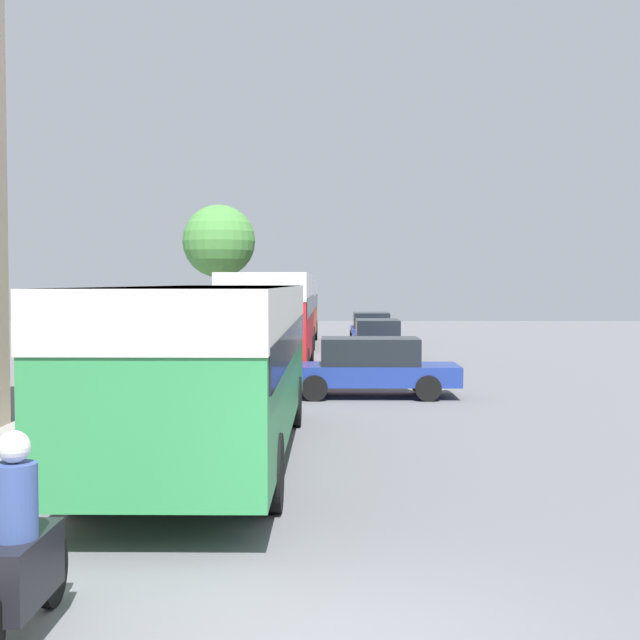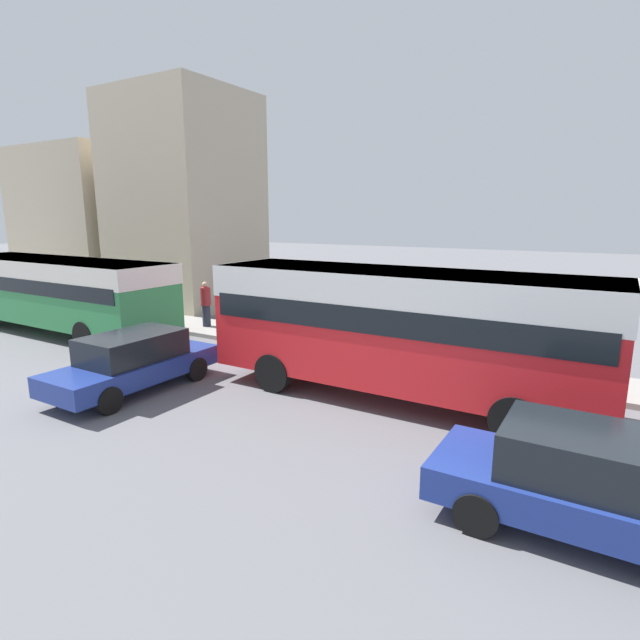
# 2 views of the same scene
# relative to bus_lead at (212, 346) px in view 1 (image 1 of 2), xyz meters

# --- Properties ---
(bus_lead) EXTENTS (2.66, 10.83, 2.82)m
(bus_lead) POSITION_rel_bus_lead_xyz_m (0.00, 0.00, 0.00)
(bus_lead) COLOR #2D8447
(bus_lead) RESTS_ON ground_plane
(bus_following) EXTENTS (2.57, 9.48, 3.16)m
(bus_following) POSITION_rel_bus_lead_xyz_m (0.02, 13.98, 0.20)
(bus_following) COLOR red
(bus_following) RESTS_ON ground_plane
(bus_third_in_line) EXTENTS (2.61, 10.69, 2.96)m
(bus_third_in_line) POSITION_rel_bus_lead_xyz_m (-0.09, 26.69, 0.08)
(bus_third_in_line) COLOR #EA5B23
(bus_third_in_line) RESTS_ON ground_plane
(motorcycle_behind_lead) EXTENTS (0.38, 2.24, 1.73)m
(motorcycle_behind_lead) POSITION_rel_bus_lead_xyz_m (-0.54, -7.46, -1.16)
(motorcycle_behind_lead) COLOR black
(motorcycle_behind_lead) RESTS_ON ground_plane
(car_crossing) EXTENTS (1.85, 4.32, 1.52)m
(car_crossing) POSITION_rel_bus_lead_xyz_m (3.62, 18.33, -1.06)
(car_crossing) COLOR navy
(car_crossing) RESTS_ON ground_plane
(car_far_curb) EXTENTS (4.44, 1.82, 1.49)m
(car_far_curb) POSITION_rel_bus_lead_xyz_m (2.91, 7.93, -1.07)
(car_far_curb) COLOR navy
(car_far_curb) RESTS_ON ground_plane
(car_distant) EXTENTS (1.90, 4.08, 1.51)m
(car_distant) POSITION_rel_bus_lead_xyz_m (3.74, 26.30, -1.07)
(car_distant) COLOR navy
(car_distant) RESTS_ON ground_plane
(pedestrian_near_curb) EXTENTS (0.40, 0.40, 1.77)m
(pedestrian_near_curb) POSITION_rel_bus_lead_xyz_m (-3.19, 4.62, -0.80)
(pedestrian_near_curb) COLOR #232838
(pedestrian_near_curb) RESTS_ON sidewalk
(street_tree) EXTENTS (3.40, 3.40, 6.36)m
(street_tree) POSITION_rel_bus_lead_xyz_m (-3.33, 27.15, 2.93)
(street_tree) COLOR brown
(street_tree) RESTS_ON sidewalk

